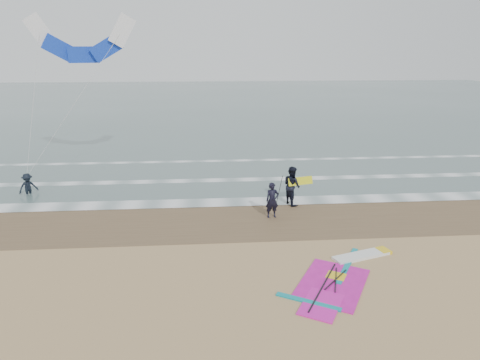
{
  "coord_description": "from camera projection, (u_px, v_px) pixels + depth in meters",
  "views": [
    {
      "loc": [
        -2.37,
        -12.22,
        7.59
      ],
      "look_at": [
        -1.06,
        5.0,
        2.2
      ],
      "focal_mm": 32.0,
      "sensor_mm": 36.0,
      "label": 1
    }
  ],
  "objects": [
    {
      "name": "ground",
      "position": [
        284.0,
        288.0,
        14.06
      ],
      "size": [
        120.0,
        120.0,
        0.0
      ],
      "primitive_type": "plane",
      "color": "tan",
      "rests_on": "ground"
    },
    {
      "name": "sea_water",
      "position": [
        224.0,
        103.0,
        59.74
      ],
      "size": [
        120.0,
        80.0,
        0.02
      ],
      "primitive_type": "cube",
      "color": "#47605E",
      "rests_on": "ground"
    },
    {
      "name": "wet_sand_band",
      "position": [
        261.0,
        218.0,
        19.77
      ],
      "size": [
        120.0,
        5.0,
        0.01
      ],
      "primitive_type": "cube",
      "color": "brown",
      "rests_on": "ground"
    },
    {
      "name": "foam_waterline",
      "position": [
        252.0,
        188.0,
        23.99
      ],
      "size": [
        120.0,
        9.15,
        0.02
      ],
      "color": "white",
      "rests_on": "ground"
    },
    {
      "name": "windsurf_rig",
      "position": [
        342.0,
        276.0,
        14.76
      ],
      "size": [
        4.9,
        4.64,
        0.12
      ],
      "color": "white",
      "rests_on": "ground"
    },
    {
      "name": "person_standing",
      "position": [
        272.0,
        200.0,
        19.67
      ],
      "size": [
        0.66,
        0.48,
        1.67
      ],
      "primitive_type": "imported",
      "rotation": [
        0.0,
        0.0,
        0.13
      ],
      "color": "black",
      "rests_on": "ground"
    },
    {
      "name": "person_walking",
      "position": [
        292.0,
        186.0,
        21.27
      ],
      "size": [
        1.07,
        1.18,
        1.97
      ],
      "primitive_type": "imported",
      "rotation": [
        0.0,
        0.0,
        1.99
      ],
      "color": "black",
      "rests_on": "ground"
    },
    {
      "name": "person_wading",
      "position": [
        27.0,
        181.0,
        22.77
      ],
      "size": [
        1.11,
        1.06,
        1.51
      ],
      "primitive_type": "imported",
      "rotation": [
        0.0,
        0.0,
        0.69
      ],
      "color": "black",
      "rests_on": "ground"
    },
    {
      "name": "held_pole",
      "position": [
        279.0,
        192.0,
        19.58
      ],
      "size": [
        0.17,
        0.86,
        1.82
      ],
      "color": "black",
      "rests_on": "ground"
    },
    {
      "name": "carried_kiteboard",
      "position": [
        300.0,
        181.0,
        21.12
      ],
      "size": [
        1.3,
        0.51,
        0.39
      ],
      "color": "yellow",
      "rests_on": "ground"
    },
    {
      "name": "surf_kite",
      "position": [
        82.0,
        43.0,
        24.53
      ],
      "size": [
        6.24,
        4.17,
        8.51
      ],
      "color": "white",
      "rests_on": "ground"
    }
  ]
}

